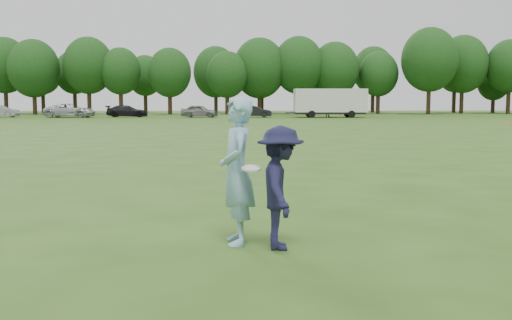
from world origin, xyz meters
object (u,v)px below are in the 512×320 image
(car_f, at_px, (254,112))
(cargo_trailer, at_px, (330,102))
(thrower, at_px, (237,171))
(car_d, at_px, (127,111))
(player_far_d, at_px, (328,110))
(field_cone, at_px, (508,123))
(defender, at_px, (280,188))
(car_e, at_px, (199,111))
(car_b, at_px, (0,111))
(car_c, at_px, (70,111))

(car_f, height_order, cargo_trailer, cargo_trailer)
(thrower, xyz_separation_m, car_d, (-12.56, 60.82, -0.35))
(car_d, xyz_separation_m, car_f, (14.52, -1.76, -0.02))
(car_d, height_order, cargo_trailer, cargo_trailer)
(player_far_d, relative_size, car_f, 0.41)
(player_far_d, distance_m, car_f, 8.47)
(player_far_d, height_order, cargo_trailer, cargo_trailer)
(car_d, distance_m, cargo_trailer, 23.13)
(field_cone, bearing_deg, cargo_trailer, 121.80)
(defender, bearing_deg, field_cone, -28.06)
(car_e, relative_size, cargo_trailer, 0.46)
(car_b, height_order, cargo_trailer, cargo_trailer)
(defender, xyz_separation_m, player_far_d, (9.81, 60.05, -0.02))
(car_f, xyz_separation_m, cargo_trailer, (8.48, -0.51, 1.12))
(car_e, height_order, field_cone, car_e)
(defender, xyz_separation_m, car_f, (1.37, 59.34, -0.18))
(field_cone, bearing_deg, car_e, 143.28)
(car_b, bearing_deg, car_f, -89.17)
(car_b, distance_m, field_cone, 53.25)
(thrower, xyz_separation_m, car_f, (1.96, 59.05, -0.37))
(car_d, xyz_separation_m, car_e, (8.37, -1.48, 0.03))
(car_e, bearing_deg, car_c, 98.00)
(cargo_trailer, bearing_deg, car_c, 178.48)
(car_d, distance_m, car_e, 8.50)
(car_d, relative_size, car_f, 1.17)
(player_far_d, bearing_deg, car_e, 152.45)
(thrower, bearing_deg, car_f, 170.98)
(thrower, bearing_deg, player_far_d, 163.01)
(thrower, height_order, cargo_trailer, cargo_trailer)
(car_e, bearing_deg, car_d, 87.87)
(player_far_d, bearing_deg, defender, -128.50)
(car_e, distance_m, field_cone, 32.81)
(car_c, bearing_deg, car_f, -84.01)
(car_f, bearing_deg, car_b, 92.65)
(player_far_d, distance_m, cargo_trailer, 1.55)
(player_far_d, relative_size, cargo_trailer, 0.18)
(player_far_d, height_order, car_b, player_far_d)
(field_cone, bearing_deg, car_d, 148.68)
(thrower, xyz_separation_m, player_far_d, (10.40, 59.76, -0.21))
(defender, height_order, player_far_d, defender)
(defender, xyz_separation_m, field_cone, (21.52, 40.02, -0.69))
(car_b, xyz_separation_m, car_d, (14.30, 0.16, -0.00))
(car_b, distance_m, car_c, 8.37)
(defender, distance_m, car_d, 62.51)
(thrower, distance_m, defender, 0.68)
(car_b, xyz_separation_m, cargo_trailer, (37.29, -2.11, 1.10))
(defender, bearing_deg, cargo_trailer, -9.30)
(car_d, relative_size, car_e, 1.12)
(car_b, xyz_separation_m, car_c, (8.27, -1.34, 0.09))
(thrower, distance_m, car_f, 59.09)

